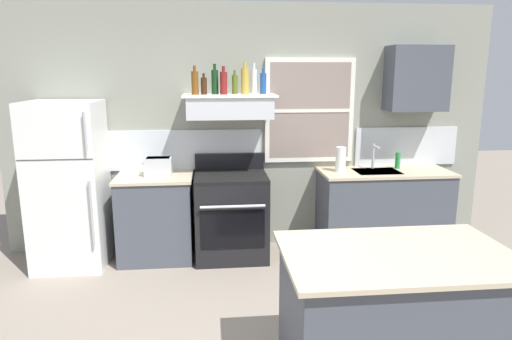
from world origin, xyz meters
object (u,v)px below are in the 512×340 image
Objects in this scene: bottle_champagne_gold_foil at (245,81)px; dish_soap_bottle at (398,160)px; bottle_dark_green_wine at (215,82)px; bottle_red_label_wine at (224,83)px; refrigerator at (69,185)px; bottle_brown_stout at (204,86)px; toaster at (158,166)px; stove_range at (231,215)px; bottle_olive_oil_square at (235,84)px; paper_towel_roll at (341,159)px; kitchen_island at (394,320)px; bottle_amber_wine at (195,82)px; bottle_clear_tall at (254,81)px; bottle_blue_liqueur at (263,83)px.

dish_soap_bottle is (1.72, 0.06, -0.88)m from bottle_champagne_gold_foil.
bottle_dark_green_wine is 0.11m from bottle_red_label_wine.
bottle_brown_stout is at bearing 3.32° from refrigerator.
stove_range is at bearing -4.07° from toaster.
dish_soap_bottle is at bearing 4.18° from stove_range.
bottle_champagne_gold_foil is (0.10, -0.03, 0.04)m from bottle_olive_oil_square.
paper_towel_roll is (1.95, -0.02, 0.04)m from toaster.
toaster is 0.91× the size of bottle_champagne_gold_foil.
bottle_red_label_wine is 1.58× the size of dish_soap_bottle.
bottle_olive_oil_square reaches higher than kitchen_island.
bottle_olive_oil_square is (0.81, 0.06, 0.84)m from toaster.
toaster is 1.17m from bottle_olive_oil_square.
stove_range is at bearing -40.56° from bottle_red_label_wine.
bottle_amber_wine is 1.36× the size of bottle_brown_stout.
bottle_clear_tall reaches higher than kitchen_island.
kitchen_island is at bearing -62.79° from bottle_brown_stout.
stove_range is 3.54× the size of bottle_dark_green_wine.
bottle_blue_liqueur is at bearing 103.37° from kitchen_island.
bottle_dark_green_wine is 2.92m from kitchen_island.
bottle_champagne_gold_foil is at bearing -150.73° from bottle_clear_tall.
bottle_amber_wine is 0.10m from bottle_brown_stout.
bottle_blue_liqueur is 2.76m from kitchen_island.
bottle_dark_green_wine is (0.11, 0.05, 0.04)m from bottle_brown_stout.
bottle_red_label_wine is (0.09, -0.06, -0.01)m from bottle_dark_green_wine.
bottle_dark_green_wine is at bearing 179.84° from bottle_blue_liqueur.
bottle_amber_wine is 0.62m from bottle_clear_tall.
bottle_red_label_wine is 0.22m from bottle_champagne_gold_foil.
bottle_olive_oil_square is (0.12, 0.06, -0.02)m from bottle_red_label_wine.
bottle_olive_oil_square reaches higher than paper_towel_roll.
dish_soap_bottle reaches higher than kitchen_island.
stove_range is 1.44m from bottle_blue_liqueur.
bottle_champagne_gold_foil is (0.51, 0.03, 0.02)m from bottle_amber_wine.
bottle_clear_tall is (0.52, 0.07, 0.04)m from bottle_brown_stout.
bottle_olive_oil_square is 1.39m from paper_towel_roll.
bottle_dark_green_wine is at bearing -179.25° from dish_soap_bottle.
stove_range reaches higher than kitchen_island.
bottle_amber_wine is 0.21m from bottle_dark_green_wine.
bottle_olive_oil_square is 0.20m from bottle_clear_tall.
stove_range is at bearing -155.14° from bottle_champagne_gold_foil.
bottle_champagne_gold_foil is 1.93m from dish_soap_bottle.
dish_soap_bottle is at bearing 8.29° from paper_towel_roll.
refrigerator is 6.35× the size of bottle_blue_liqueur.
toaster is 1.11× the size of bottle_blue_liqueur.
bottle_clear_tall is (0.61, 0.09, 0.01)m from bottle_amber_wine.
dish_soap_bottle is at bearing 2.09° from bottle_champagne_gold_foil.
bottle_red_label_wine is at bearing 179.41° from paper_towel_roll.
bottle_clear_tall reaches higher than bottle_amber_wine.
bottle_red_label_wine is 0.13m from bottle_olive_oil_square.
bottle_amber_wine is 0.41m from bottle_olive_oil_square.
bottle_dark_green_wine is 1.08× the size of bottle_red_label_wine.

